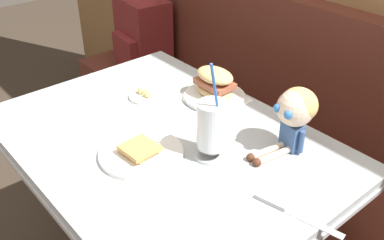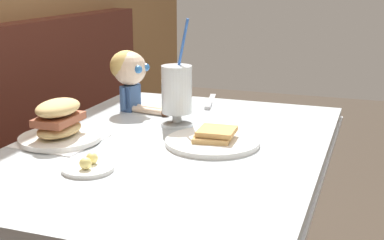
% 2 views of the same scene
% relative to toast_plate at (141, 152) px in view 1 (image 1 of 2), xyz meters
% --- Properties ---
extents(booth_bench, '(2.60, 0.48, 1.00)m').
position_rel_toast_plate_xyz_m(booth_bench, '(-0.03, 0.74, -0.42)').
color(booth_bench, '#512319').
rests_on(booth_bench, ground).
extents(diner_table, '(1.11, 0.81, 0.74)m').
position_rel_toast_plate_xyz_m(diner_table, '(-0.03, 0.11, -0.21)').
color(diner_table, '#B2BCC1').
rests_on(diner_table, ground).
extents(toast_plate, '(0.25, 0.25, 0.04)m').
position_rel_toast_plate_xyz_m(toast_plate, '(0.00, 0.00, 0.00)').
color(toast_plate, white).
rests_on(toast_plate, diner_table).
extents(milkshake_glass, '(0.10, 0.10, 0.31)m').
position_rel_toast_plate_xyz_m(milkshake_glass, '(0.14, 0.16, 0.09)').
color(milkshake_glass, silver).
rests_on(milkshake_glass, diner_table).
extents(sandwich_plate, '(0.22, 0.22, 0.12)m').
position_rel_toast_plate_xyz_m(sandwich_plate, '(-0.11, 0.40, 0.03)').
color(sandwich_plate, white).
rests_on(sandwich_plate, diner_table).
extents(butter_saucer, '(0.12, 0.12, 0.04)m').
position_rel_toast_plate_xyz_m(butter_saucer, '(-0.28, 0.21, -0.00)').
color(butter_saucer, white).
rests_on(butter_saucer, diner_table).
extents(butter_knife, '(0.23, 0.07, 0.01)m').
position_rel_toast_plate_xyz_m(butter_knife, '(0.42, 0.14, -0.01)').
color(butter_knife, silver).
rests_on(butter_knife, diner_table).
extents(seated_doll, '(0.13, 0.23, 0.20)m').
position_rel_toast_plate_xyz_m(seated_doll, '(0.26, 0.37, 0.12)').
color(seated_doll, '#385689').
rests_on(seated_doll, diner_table).
extents(backpack, '(0.32, 0.27, 0.41)m').
position_rel_toast_plate_xyz_m(backpack, '(-1.03, 0.71, -0.09)').
color(backpack, maroon).
rests_on(backpack, booth_bench).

